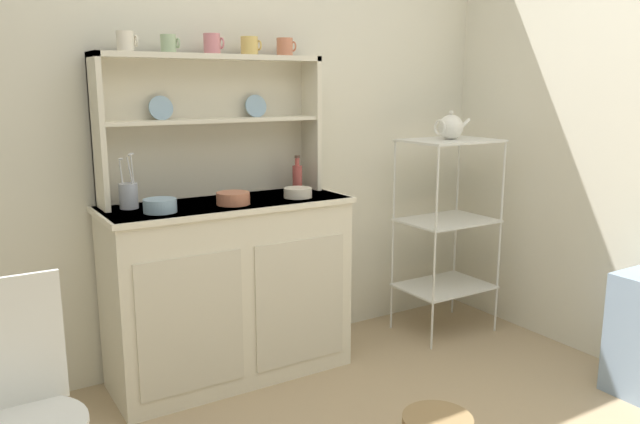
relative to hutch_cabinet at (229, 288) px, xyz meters
The scene contains 16 objects.
wall_back 0.85m from the hutch_cabinet, 73.57° to the left, with size 3.84×0.05×2.50m, color silver.
hutch_cabinet is the anchor object (origin of this frame).
hutch_shelf_unit 0.82m from the hutch_cabinet, 90.00° to the left, with size 1.07×0.18×0.66m.
bakers_rack 1.29m from the hutch_cabinet, ahead, with size 0.50×0.37×1.09m.
wire_chair 1.28m from the hutch_cabinet, 141.45° to the right, with size 0.36×0.36×0.85m.
cup_cream_0 1.19m from the hutch_cabinet, 162.30° to the left, with size 0.09×0.07×0.09m.
cup_sage_1 1.14m from the hutch_cabinet, 148.19° to the left, with size 0.08×0.07×0.08m.
cup_rose_2 1.13m from the hutch_cabinet, 87.47° to the left, with size 0.09×0.08×0.09m.
cup_gold_3 1.14m from the hutch_cabinet, 32.55° to the left, with size 0.09×0.08×0.08m.
cup_terracotta_4 1.19m from the hutch_cabinet, 17.85° to the left, with size 0.09×0.08×0.09m.
bowl_mixing_large 0.56m from the hutch_cabinet, 167.61° to the right, with size 0.14×0.14×0.06m, color #8EB2D1.
bowl_floral_medium 0.45m from the hutch_cabinet, 90.00° to the right, with size 0.15×0.15×0.06m, color #C67556.
bowl_cream_small 0.56m from the hutch_cabinet, 12.39° to the right, with size 0.13×0.13×0.05m, color silver.
jam_bottle 0.65m from the hutch_cabinet, 11.54° to the left, with size 0.05×0.05×0.18m.
utensil_jar 0.64m from the hutch_cabinet, 169.63° to the left, with size 0.08×0.08×0.24m.
porcelain_teapot 1.45m from the hutch_cabinet, ahead, with size 0.22×0.13×0.16m.
Camera 1 is at (-1.19, -1.24, 1.38)m, focal length 35.01 mm.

